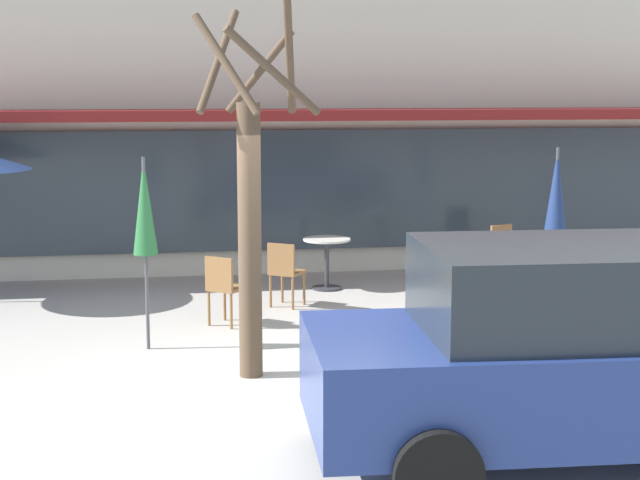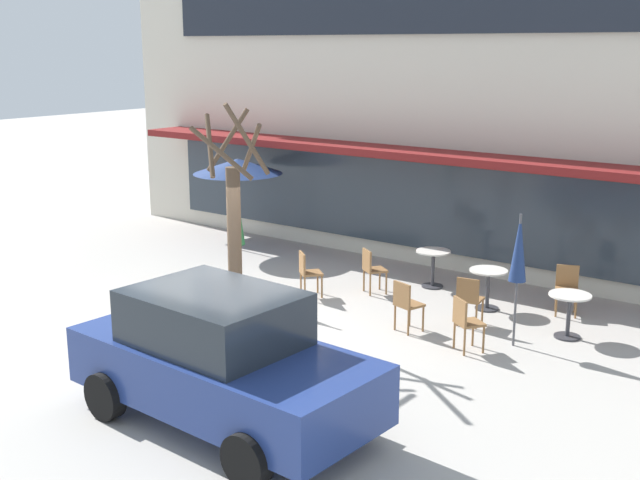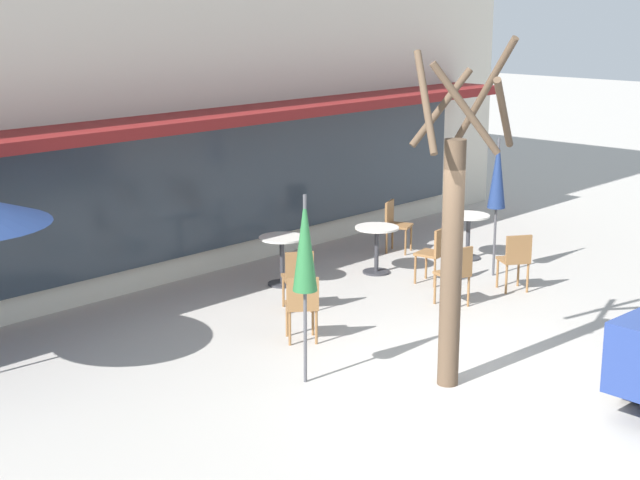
# 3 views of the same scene
# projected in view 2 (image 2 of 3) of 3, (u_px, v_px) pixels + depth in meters

# --- Properties ---
(ground_plane) EXTENTS (80.00, 80.00, 0.00)m
(ground_plane) POSITION_uv_depth(u_px,v_px,m) (231.00, 339.00, 13.39)
(ground_plane) COLOR #ADA8A0
(building_facade) EXTENTS (17.58, 9.10, 7.72)m
(building_facade) POSITION_uv_depth(u_px,v_px,m) (498.00, 83.00, 20.21)
(building_facade) COLOR beige
(building_facade) RESTS_ON ground
(cafe_table_near_wall) EXTENTS (0.70, 0.70, 0.76)m
(cafe_table_near_wall) POSITION_uv_depth(u_px,v_px,m) (569.00, 308.00, 13.35)
(cafe_table_near_wall) COLOR #333338
(cafe_table_near_wall) RESTS_ON ground
(cafe_table_streetside) EXTENTS (0.70, 0.70, 0.76)m
(cafe_table_streetside) POSITION_uv_depth(u_px,v_px,m) (433.00, 262.00, 16.17)
(cafe_table_streetside) COLOR #333338
(cafe_table_streetside) RESTS_ON ground
(cafe_table_by_tree) EXTENTS (0.70, 0.70, 0.76)m
(cafe_table_by_tree) POSITION_uv_depth(u_px,v_px,m) (488.00, 282.00, 14.80)
(cafe_table_by_tree) COLOR #333338
(cafe_table_by_tree) RESTS_ON ground
(patio_umbrella_green_folded) EXTENTS (2.10, 2.10, 2.20)m
(patio_umbrella_green_folded) POSITION_uv_depth(u_px,v_px,m) (238.00, 166.00, 18.75)
(patio_umbrella_green_folded) COLOR #4C4C51
(patio_umbrella_green_folded) RESTS_ON ground
(patio_umbrella_cream_folded) EXTENTS (0.28, 0.28, 2.20)m
(patio_umbrella_cream_folded) POSITION_uv_depth(u_px,v_px,m) (237.00, 217.00, 15.09)
(patio_umbrella_cream_folded) COLOR #4C4C51
(patio_umbrella_cream_folded) RESTS_ON ground
(patio_umbrella_corner_open) EXTENTS (0.28, 0.28, 2.20)m
(patio_umbrella_corner_open) POSITION_uv_depth(u_px,v_px,m) (519.00, 249.00, 12.73)
(patio_umbrella_corner_open) COLOR #4C4C51
(patio_umbrella_corner_open) RESTS_ON ground
(cafe_chair_0) EXTENTS (0.50, 0.50, 0.89)m
(cafe_chair_0) POSITION_uv_depth(u_px,v_px,m) (406.00, 302.00, 13.62)
(cafe_chair_0) COLOR olive
(cafe_chair_0) RESTS_ON ground
(cafe_chair_1) EXTENTS (0.56, 0.56, 0.89)m
(cafe_chair_1) POSITION_uv_depth(u_px,v_px,m) (372.00, 267.00, 15.76)
(cafe_chair_1) COLOR olive
(cafe_chair_1) RESTS_ON ground
(cafe_chair_2) EXTENTS (0.56, 0.56, 0.89)m
(cafe_chair_2) POSITION_uv_depth(u_px,v_px,m) (307.00, 270.00, 15.55)
(cafe_chair_2) COLOR olive
(cafe_chair_2) RESTS_ON ground
(cafe_chair_3) EXTENTS (0.56, 0.56, 0.89)m
(cafe_chair_3) POSITION_uv_depth(u_px,v_px,m) (465.00, 320.00, 12.74)
(cafe_chair_3) COLOR olive
(cafe_chair_3) RESTS_ON ground
(cafe_chair_4) EXTENTS (0.45, 0.45, 0.89)m
(cafe_chair_4) POSITION_uv_depth(u_px,v_px,m) (469.00, 297.00, 13.90)
(cafe_chair_4) COLOR olive
(cafe_chair_4) RESTS_ON ground
(cafe_chair_5) EXTENTS (0.52, 0.52, 0.89)m
(cafe_chair_5) POSITION_uv_depth(u_px,v_px,m) (567.00, 286.00, 14.56)
(cafe_chair_5) COLOR olive
(cafe_chair_5) RESTS_ON ground
(parked_sedan) EXTENTS (4.28, 2.17, 1.76)m
(parked_sedan) POSITION_uv_depth(u_px,v_px,m) (221.00, 359.00, 10.23)
(parked_sedan) COLOR navy
(parked_sedan) RESTS_ON ground
(street_tree) EXTENTS (1.26, 1.24, 3.92)m
(street_tree) POSITION_uv_depth(u_px,v_px,m) (234.00, 230.00, 13.46)
(street_tree) COLOR brown
(street_tree) RESTS_ON ground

